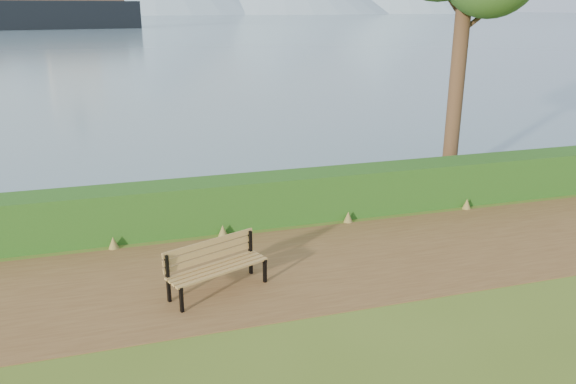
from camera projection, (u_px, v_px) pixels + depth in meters
name	position (u px, v px, depth m)	size (l,w,h in m)	color
ground	(308.00, 273.00, 9.68)	(140.00, 140.00, 0.00)	#485D1A
path	(302.00, 266.00, 9.95)	(40.00, 3.40, 0.01)	brown
hedge	(269.00, 199.00, 11.88)	(32.00, 0.85, 1.00)	#1A4513
water	(119.00, 17.00, 246.21)	(700.00, 510.00, 0.00)	slate
bench	(215.00, 263.00, 8.96)	(1.71, 1.06, 0.83)	black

